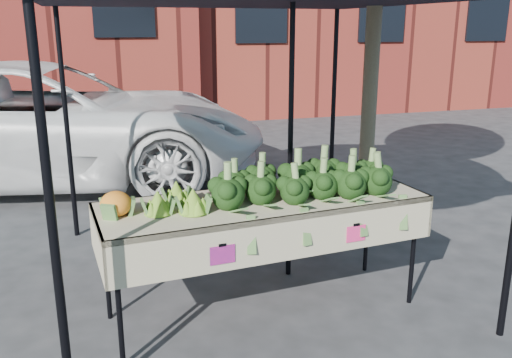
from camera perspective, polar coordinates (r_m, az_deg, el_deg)
name	(u,v)px	position (r m, az deg, el deg)	size (l,w,h in m)	color
ground	(286,315)	(4.27, 3.13, -14.03)	(90.00, 90.00, 0.00)	#2A2A2C
table	(264,256)	(4.13, 0.83, -8.09)	(2.46, 0.99, 0.90)	#B8AD89
canopy	(247,121)	(4.45, -0.94, 6.06)	(3.16, 3.16, 2.74)	black
broccoli_heap	(305,176)	(4.06, 5.12, 0.32)	(1.49, 0.59, 0.29)	black
romanesco_cluster	(173,193)	(3.78, -8.71, -1.49)	(0.45, 0.49, 0.22)	olive
cauliflower_pair	(116,201)	(3.72, -14.49, -2.30)	(0.22, 0.22, 0.20)	orange
street_tree	(374,25)	(5.41, 12.24, 15.50)	(2.16, 2.16, 4.26)	#1E4C14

